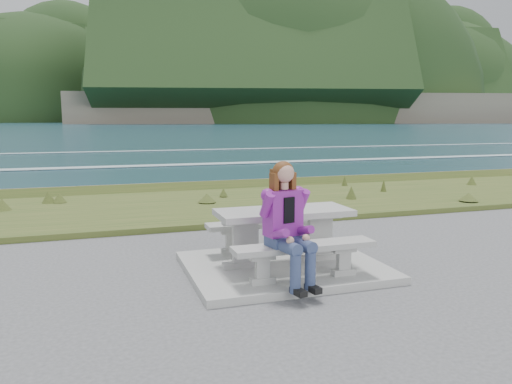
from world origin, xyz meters
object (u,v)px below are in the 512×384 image
picnic_table (284,222)px  bench_landward (304,252)px  bench_seaward (267,228)px  seated_woman (290,241)px

picnic_table → bench_landward: 0.74m
bench_landward → bench_seaward: same height
picnic_table → bench_landward: size_ratio=1.00×
bench_seaward → seated_woman: seated_woman is taller
picnic_table → bench_landward: (0.00, -0.70, -0.23)m
bench_landward → seated_woman: seated_woman is taller
bench_seaward → seated_woman: (-0.24, -1.54, 0.19)m
picnic_table → bench_seaward: picnic_table is taller
picnic_table → seated_woman: size_ratio=1.23×
bench_landward → bench_seaward: (0.00, 1.40, 0.00)m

